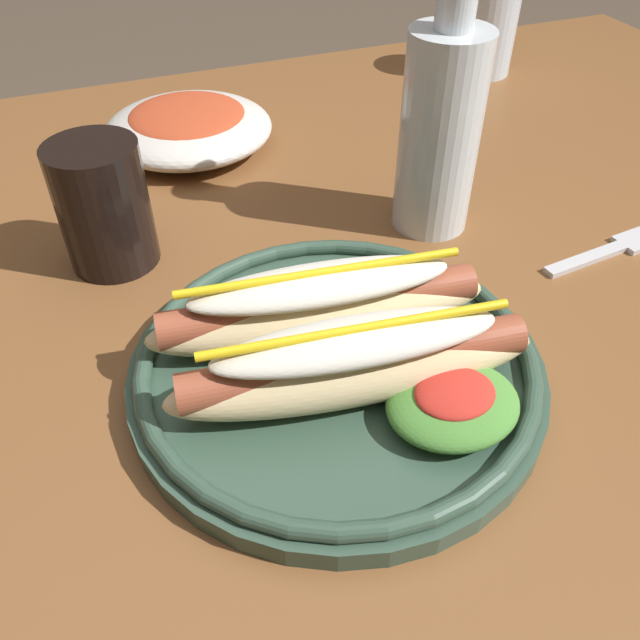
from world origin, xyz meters
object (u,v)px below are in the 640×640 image
Objects in this scene: soda_cup at (104,206)px; glass_bottle at (441,123)px; hot_dog_plate at (341,354)px; fork at (610,250)px; side_bowl at (188,126)px; water_cup at (485,30)px.

glass_bottle is (0.28, -0.05, 0.04)m from soda_cup.
hot_dog_plate is 2.34× the size of fork.
side_bowl is at bearing 92.36° from hot_dog_plate.
hot_dog_plate reaches higher than side_bowl.
side_bowl is (-0.42, -0.08, -0.03)m from water_cup.
water_cup reaches higher than fork.
water_cup is (0.40, 0.46, 0.03)m from hot_dog_plate.
side_bowl reaches higher than fork.
soda_cup is 0.58m from water_cup.
fork is at bearing -106.57° from water_cup.
soda_cup is 0.29m from glass_bottle.
fork is 0.44m from side_bowl.
fork is 1.15× the size of soda_cup.
hot_dog_plate is 1.58× the size of side_bowl.
hot_dog_plate is 1.14× the size of glass_bottle.
glass_bottle is 1.38× the size of side_bowl.
water_cup is 0.39m from glass_bottle.
soda_cup is 0.98× the size of water_cup.
soda_cup is 0.59× the size of side_bowl.
water_cup is 0.60× the size of side_bowl.
water_cup is (0.52, 0.26, 0.00)m from soda_cup.
fork is 0.43m from water_cup.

